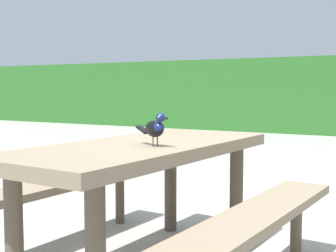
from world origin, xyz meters
The scene contains 2 objects.
picnic_table_foreground centered at (-0.25, -0.28, 0.56)m, with size 1.79×1.85×0.74m.
bird_grackle centered at (-0.10, -0.38, 0.84)m, with size 0.27×0.15×0.18m.
Camera 1 is at (1.18, -2.52, 1.05)m, focal length 49.71 mm.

